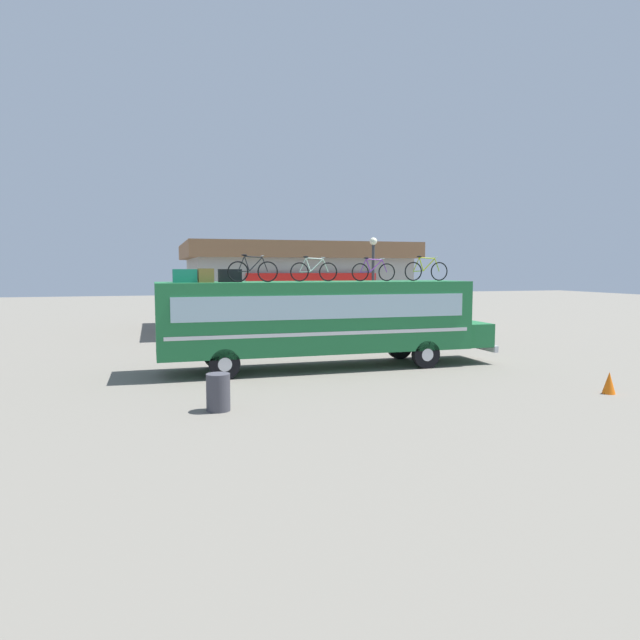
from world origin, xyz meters
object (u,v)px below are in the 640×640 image
rooftop_bicycle_3 (373,271)px  traffic_cone (609,383)px  luggage_bag_1 (185,276)px  rooftop_bicycle_2 (314,271)px  trash_bin (218,392)px  street_lamp (373,276)px  rooftop_bicycle_1 (253,271)px  luggage_bag_2 (206,275)px  rooftop_bicycle_4 (426,270)px  bus (322,317)px  luggage_bag_3 (230,276)px

rooftop_bicycle_3 → traffic_cone: (4.69, -6.19, -3.13)m
luggage_bag_1 → rooftop_bicycle_2: (4.44, 0.36, 0.16)m
trash_bin → luggage_bag_1: bearing=95.8°
rooftop_bicycle_3 → street_lamp: bearing=68.1°
rooftop_bicycle_1 → trash_bin: (-1.71, -4.68, -3.00)m
luggage_bag_2 → rooftop_bicycle_3: (5.95, 0.18, 0.13)m
rooftop_bicycle_4 → trash_bin: size_ratio=1.89×
rooftop_bicycle_2 → rooftop_bicycle_4: size_ratio=0.97×
rooftop_bicycle_4 → street_lamp: size_ratio=0.35×
bus → rooftop_bicycle_2: rooftop_bicycle_2 is taller
rooftop_bicycle_2 → bus: bearing=-9.1°
luggage_bag_2 → traffic_cone: luggage_bag_2 is taller
luggage_bag_2 → bus: bearing=4.7°
rooftop_bicycle_1 → rooftop_bicycle_4: (6.59, 0.43, 0.00)m
luggage_bag_3 → rooftop_bicycle_1: bearing=-34.6°
luggage_bag_3 → rooftop_bicycle_4: bearing=-0.4°
luggage_bag_1 → rooftop_bicycle_3: 6.62m
trash_bin → street_lamp: (8.67, 11.27, 2.74)m
luggage_bag_3 → street_lamp: 9.79m
luggage_bag_3 → traffic_cone: size_ratio=1.20×
trash_bin → traffic_cone: trash_bin is taller
luggage_bag_1 → traffic_cone: luggage_bag_1 is taller
luggage_bag_2 → trash_bin: 5.57m
trash_bin → traffic_cone: (10.82, -1.23, -0.15)m
luggage_bag_1 → rooftop_bicycle_1: rooftop_bicycle_1 is taller
rooftop_bicycle_2 → traffic_cone: rooftop_bicycle_2 is taller
bus → rooftop_bicycle_1: size_ratio=7.16×
rooftop_bicycle_1 → traffic_cone: (9.11, -5.91, -3.16)m
luggage_bag_3 → traffic_cone: bearing=-33.1°
luggage_bag_3 → luggage_bag_2: bearing=-155.8°
rooftop_bicycle_2 → rooftop_bicycle_4: rooftop_bicycle_4 is taller
luggage_bag_3 → rooftop_bicycle_2: bearing=0.0°
trash_bin → rooftop_bicycle_3: bearing=39.0°
luggage_bag_1 → luggage_bag_2: bearing=-1.2°
rooftop_bicycle_2 → street_lamp: 7.71m
rooftop_bicycle_4 → luggage_bag_3: bearing=179.6°
bus → traffic_cone: 9.27m
luggage_bag_1 → traffic_cone: (11.31, -6.03, -2.99)m
rooftop_bicycle_3 → rooftop_bicycle_2: bearing=174.7°
luggage_bag_2 → rooftop_bicycle_2: 3.80m
rooftop_bicycle_1 → rooftop_bicycle_4: bearing=3.7°
rooftop_bicycle_4 → traffic_cone: 7.52m
luggage_bag_2 → rooftop_bicycle_2: (3.78, 0.38, 0.15)m
luggage_bag_1 → luggage_bag_3: (1.50, 0.36, 0.00)m
rooftop_bicycle_4 → trash_bin: 10.21m
bus → street_lamp: 7.71m
luggage_bag_1 → rooftop_bicycle_1: 2.21m
luggage_bag_2 → trash_bin: size_ratio=0.53×
luggage_bag_3 → trash_bin: luggage_bag_3 is taller
luggage_bag_1 → street_lamp: (9.15, 6.47, -0.10)m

